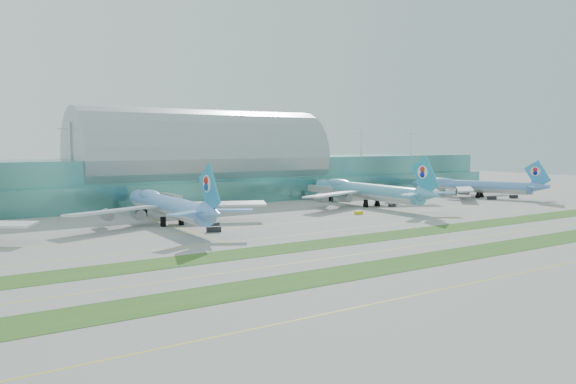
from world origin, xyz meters
TOP-DOWN VIEW (x-y plane):
  - ground at (0.00, 0.00)m, footprint 700.00×700.00m
  - terminal at (0.01, 128.79)m, footprint 340.00×69.10m
  - grass_strip_near at (0.00, -28.00)m, footprint 420.00×12.00m
  - grass_strip_far at (0.00, 2.00)m, footprint 420.00×12.00m
  - taxiline_a at (0.00, -48.00)m, footprint 420.00×0.35m
  - taxiline_b at (0.00, -14.00)m, footprint 420.00×0.35m
  - taxiline_c at (0.00, 18.00)m, footprint 420.00×0.35m
  - taxiline_d at (0.00, 40.00)m, footprint 420.00×0.35m
  - airliner_b at (-44.83, 60.30)m, footprint 68.70×77.89m
  - airliner_c at (46.88, 65.90)m, footprint 70.89×80.41m
  - airliner_d at (117.91, 66.13)m, footprint 57.49×66.94m
  - gse_c at (-39.39, 36.32)m, footprint 4.62×2.91m
  - gse_d at (-35.54, 44.61)m, footprint 4.34×3.06m
  - gse_e at (25.59, 44.94)m, footprint 3.70×2.27m
  - gse_f at (53.66, 56.07)m, footprint 2.90×1.66m
  - gse_g at (115.33, 52.34)m, footprint 4.59×2.96m
  - gse_h at (130.60, 51.10)m, footprint 4.17×2.75m

SIDE VIEW (x-z plane):
  - ground at x=0.00m, z-range 0.00..0.00m
  - taxiline_a at x=0.00m, z-range 0.00..0.01m
  - taxiline_b at x=0.00m, z-range 0.00..0.01m
  - taxiline_c at x=0.00m, z-range 0.00..0.01m
  - taxiline_d at x=0.00m, z-range 0.00..0.01m
  - grass_strip_near at x=0.00m, z-range 0.00..0.08m
  - grass_strip_far at x=0.00m, z-range 0.00..0.08m
  - gse_f at x=53.66m, z-range 0.00..1.25m
  - gse_e at x=25.59m, z-range 0.00..1.26m
  - gse_d at x=-35.54m, z-range 0.00..1.60m
  - gse_h at x=130.60m, z-range 0.00..1.61m
  - gse_g at x=115.33m, z-range 0.00..1.62m
  - gse_c at x=-39.39m, z-range 0.00..1.69m
  - airliner_d at x=117.91m, z-range -3.66..15.43m
  - airliner_b at x=-44.83m, z-range -4.11..17.35m
  - airliner_c at x=46.88m, z-range -4.24..17.90m
  - terminal at x=0.01m, z-range -3.77..32.23m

